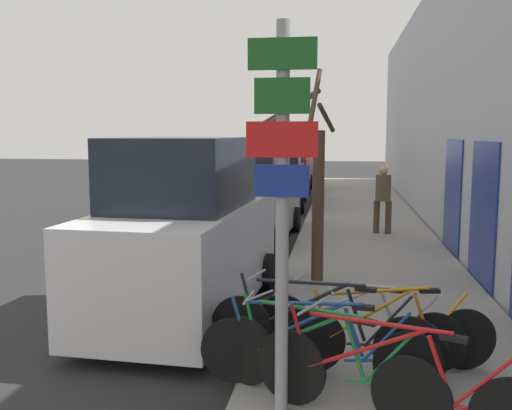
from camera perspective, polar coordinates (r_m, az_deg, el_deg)
name	(u,v)px	position (r m, az deg, el deg)	size (l,w,h in m)	color
ground_plane	(247,253)	(12.22, -0.95, -4.86)	(80.00, 80.00, 0.00)	#28282B
sidewalk_curb	(365,231)	(14.81, 10.85, -2.55)	(3.20, 32.00, 0.15)	gray
building_facade	(442,105)	(14.73, 18.06, 9.49)	(0.23, 32.00, 6.50)	#B2B7C1
signpost	(282,202)	(4.74, 2.63, 0.32)	(0.59, 0.13, 3.32)	#939399
bicycle_0	(392,385)	(4.92, 13.43, -17.13)	(2.33, 1.07, 0.94)	black
bicycle_1	(320,365)	(5.21, 6.42, -15.65)	(2.07, 1.11, 0.92)	black
bicycle_2	(318,352)	(5.54, 6.20, -14.39)	(2.29, 0.44, 0.88)	black
bicycle_3	(321,334)	(5.88, 6.52, -12.73)	(2.39, 0.70, 0.97)	black
bicycle_4	(390,335)	(6.08, 13.27, -12.54)	(2.16, 0.55, 0.88)	black
bicycle_5	(357,325)	(6.34, 10.03, -11.74)	(2.19, 0.69, 0.84)	black
parked_car_0	(187,236)	(8.03, -6.96, -3.14)	(2.12, 4.43, 2.50)	silver
parked_car_1	(249,198)	(13.46, -0.68, 0.75)	(2.19, 4.79, 2.32)	gray
parked_car_2	(275,176)	(19.61, 1.89, 2.89)	(2.25, 4.79, 2.39)	navy
parked_car_3	(289,167)	(24.93, 3.30, 3.84)	(2.05, 4.22, 2.39)	maroon
pedestrian_near	(383,195)	(13.98, 12.59, 1.03)	(0.42, 0.36, 1.63)	#4C3D2D
street_tree	(314,185)	(9.14, 5.84, 1.97)	(1.42, 1.45, 3.40)	#4C3828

